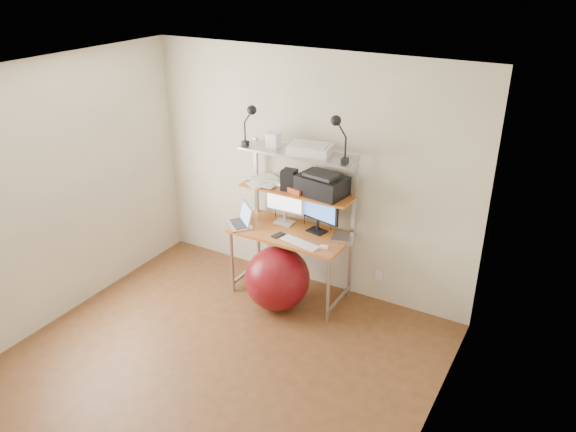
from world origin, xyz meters
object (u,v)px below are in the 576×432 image
Objects in this scene: printer at (322,184)px; exercise_ball at (277,279)px; monitor_silver at (285,200)px; monitor_black at (318,209)px; laptop at (242,220)px.

printer reaches higher than exercise_ball.
monitor_silver reaches higher than exercise_ball.
printer reaches higher than monitor_black.
monitor_silver is 0.97× the size of monitor_black.
monitor_silver is at bearing -171.53° from printer.
printer is 1.05m from exercise_ball.
monitor_black is at bearing 58.47° from laptop.
monitor_black is 0.97× the size of printer.
monitor_black reaches higher than exercise_ball.
printer is 0.78× the size of exercise_ball.
printer is at bearing -3.15° from monitor_silver.
printer is (0.78, 0.25, 0.47)m from laptop.
monitor_silver is 0.38m from monitor_black.
monitor_silver is 0.49m from printer.
exercise_ball is (0.15, -0.42, -0.67)m from monitor_silver.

